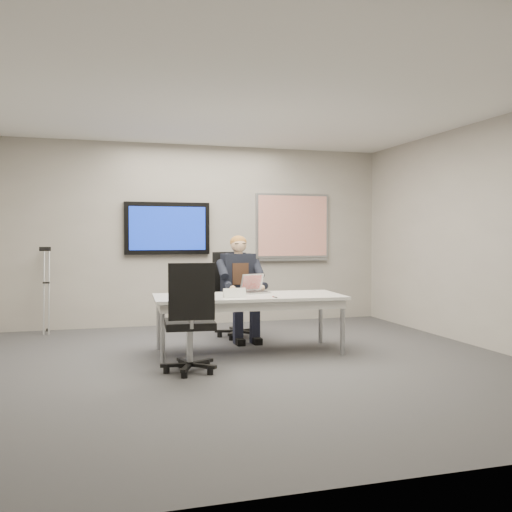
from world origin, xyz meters
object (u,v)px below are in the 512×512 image
object	(u,v)px
conference_table	(249,302)
office_chair_far	(235,310)
laptop	(254,288)
seated_person	(242,298)
office_chair_near	(190,339)

from	to	relation	value
conference_table	office_chair_far	xyz separation A→B (m)	(0.11, 1.07, -0.24)
laptop	seated_person	bearing A→B (deg)	71.32
conference_table	seated_person	distance (m)	0.82
conference_table	seated_person	size ratio (longest dim) A/B	1.63
office_chair_near	conference_table	bearing A→B (deg)	-130.25
seated_person	laptop	xyz separation A→B (m)	(0.01, -0.55, 0.18)
office_chair_near	laptop	bearing A→B (deg)	-126.83
office_chair_far	conference_table	bearing A→B (deg)	-115.79
office_chair_far	seated_person	xyz separation A→B (m)	(0.02, -0.26, 0.20)
conference_table	laptop	bearing A→B (deg)	65.59
conference_table	office_chair_near	xyz separation A→B (m)	(-0.84, -0.83, -0.25)
office_chair_far	office_chair_near	xyz separation A→B (m)	(-0.95, -1.91, -0.01)
office_chair_far	office_chair_near	world-z (taller)	office_chair_far
conference_table	seated_person	bearing A→B (deg)	84.72
office_chair_near	seated_person	distance (m)	1.92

